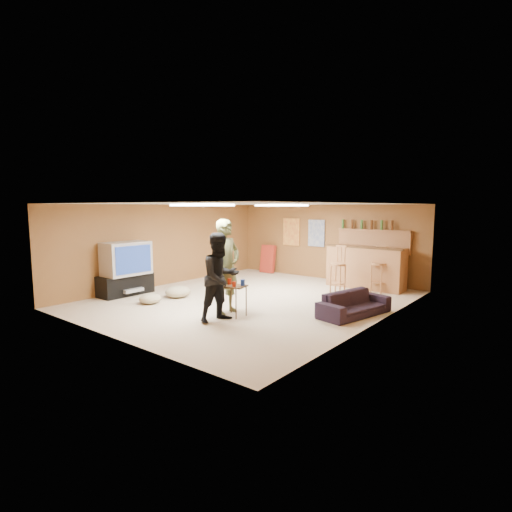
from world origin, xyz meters
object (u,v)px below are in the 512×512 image
Objects in this scene: bar_counter at (366,267)px; tray_table at (233,301)px; tv_body at (126,258)px; person_olive at (227,267)px; sofa at (354,304)px; person_black at (220,277)px.

bar_counter reaches higher than tray_table.
tv_body is 3.02m from person_olive.
sofa is at bearing 18.92° from tv_body.
tv_body is 0.66× the size of person_black.
person_black is at bearing -151.02° from person_olive.
person_black reaches higher than sofa.
sofa is (1.79, 1.92, -0.60)m from person_black.
person_olive is 2.64m from sofa.
bar_counter is 4.32m from tray_table.
bar_counter is 3.27× the size of tray_table.
tv_body is 5.43m from sofa.
person_black reaches higher than bar_counter.
tray_table is at bearing -101.87° from bar_counter.
bar_counter is 1.06× the size of person_olive.
person_olive reaches higher than person_black.
sofa is (0.95, -2.70, -0.32)m from bar_counter.
person_olive is at bearing 161.23° from tray_table.
tv_body is 0.68× the size of sofa.
tv_body is at bearing 93.64° from person_olive.
tray_table is at bearing -111.17° from person_olive.
bar_counter is at bearing 0.65° from person_black.
tray_table is (-0.89, -4.22, -0.24)m from bar_counter.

